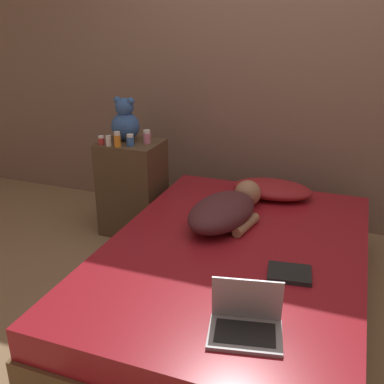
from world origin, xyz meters
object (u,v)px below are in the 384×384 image
bottle_red (101,140)px  bottle_pink (147,137)px  laptop (246,321)px  bottle_white (108,141)px  bottle_blue (130,140)px  bottle_orange (117,139)px  book (289,273)px  person_lying (226,209)px  pillow (272,189)px  teddy_bear (125,122)px

bottle_red → bottle_pink: size_ratio=0.65×
laptop → bottle_white: bearing=125.6°
bottle_blue → bottle_white: bottle_blue is taller
bottle_red → bottle_white: 0.07m
bottle_orange → bottle_pink: 0.22m
bottle_white → bottle_pink: bearing=36.1°
laptop → bottle_orange: (-1.23, 1.21, 0.32)m
bottle_pink → bottle_white: bottle_pink is taller
bottle_white → bottle_blue: bearing=23.4°
bottle_white → book: 1.62m
person_lying → bottle_white: bottle_white is taller
pillow → laptop: size_ratio=1.66×
person_lying → bottle_blue: bearing=169.5°
pillow → teddy_bear: (-1.09, -0.07, 0.40)m
pillow → book: pillow is taller
pillow → laptop: laptop is taller
person_lying → teddy_bear: 1.08m
bottle_pink → bottle_red: bearing=-153.3°
pillow → book: bearing=-74.1°
laptop → teddy_bear: teddy_bear is taller
bottle_orange → bottle_pink: size_ratio=1.14×
bottle_white → book: bearing=-27.4°
bottle_red → book: (1.47, -0.74, -0.34)m
laptop → teddy_bear: 1.92m
person_lying → bottle_white: 1.02m
bottle_pink → bottle_white: 0.27m
bottle_orange → laptop: bearing=-44.3°
person_lying → teddy_bear: teddy_bear is taller
bottle_orange → book: size_ratio=0.47×
bottle_red → book: 1.68m
bottle_blue → bottle_pink: bearing=51.0°
laptop → bottle_white: (-1.30, 1.20, 0.31)m
book → laptop: bearing=-102.0°
laptop → bottle_pink: (-1.08, 1.36, 0.32)m
pillow → bottle_blue: (-0.99, -0.19, 0.31)m
laptop → bottle_orange: 1.75m
book → person_lying: bearing=134.8°
person_lying → teddy_bear: (-0.91, 0.45, 0.37)m
laptop → bottle_red: (-1.37, 1.22, 0.30)m
teddy_bear → laptop: bearing=-47.7°
bottle_red → bottle_white: size_ratio=0.84×
person_lying → bottle_blue: (-0.81, 0.33, 0.27)m
bottle_red → book: bottle_red is taller
person_lying → bottle_white: bearing=175.8°
bottle_pink → laptop: bearing=-51.6°
pillow → bottle_red: 1.25m
bottle_pink → book: size_ratio=0.41×
bottle_orange → book: 1.56m
bottle_blue → bottle_pink: (0.08, 0.10, 0.01)m
teddy_bear → bottle_red: bearing=-122.6°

